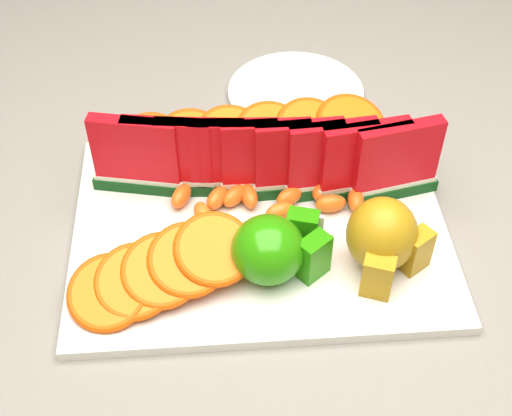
{
  "coord_description": "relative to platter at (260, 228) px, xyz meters",
  "views": [
    {
      "loc": [
        0.02,
        -0.54,
        1.33
      ],
      "look_at": [
        0.06,
        -0.03,
        0.81
      ],
      "focal_mm": 50.0,
      "sensor_mm": 36.0,
      "label": 1
    }
  ],
  "objects": [
    {
      "name": "side_plate",
      "position": [
        0.07,
        0.24,
        -0.0
      ],
      "size": [
        0.2,
        0.2,
        0.01
      ],
      "color": "silver",
      "rests_on": "tablecloth"
    },
    {
      "name": "platter",
      "position": [
        0.0,
        0.0,
        0.0
      ],
      "size": [
        0.4,
        0.3,
        0.01
      ],
      "color": "silver",
      "rests_on": "tablecloth"
    },
    {
      "name": "tablecloth",
      "position": [
        -0.07,
        0.02,
        -0.05
      ],
      "size": [
        1.53,
        1.03,
        0.2
      ],
      "color": "slate",
      "rests_on": "table"
    },
    {
      "name": "pear_cluster",
      "position": [
        0.12,
        -0.06,
        0.04
      ],
      "size": [
        0.09,
        0.09,
        0.08
      ],
      "color": "#B9711B",
      "rests_on": "platter"
    },
    {
      "name": "orange_fan_back",
      "position": [
        -0.0,
        0.13,
        0.03
      ],
      "size": [
        0.34,
        0.11,
        0.05
      ],
      "color": "red",
      "rests_on": "platter"
    },
    {
      "name": "tangerine_segments",
      "position": [
        0.01,
        0.02,
        0.02
      ],
      "size": [
        0.22,
        0.07,
        0.02
      ],
      "color": "orange",
      "rests_on": "platter"
    },
    {
      "name": "watermelon_row",
      "position": [
        0.01,
        0.05,
        0.05
      ],
      "size": [
        0.39,
        0.07,
        0.1
      ],
      "color": "#113910",
      "rests_on": "platter"
    },
    {
      "name": "table",
      "position": [
        -0.07,
        0.02,
        -0.11
      ],
      "size": [
        1.4,
        0.9,
        0.75
      ],
      "color": "#443218",
      "rests_on": "ground"
    },
    {
      "name": "apple_cluster",
      "position": [
        0.01,
        -0.06,
        0.04
      ],
      "size": [
        0.11,
        0.09,
        0.07
      ],
      "color": "#358611",
      "rests_on": "platter"
    },
    {
      "name": "orange_fan_front",
      "position": [
        -0.1,
        -0.08,
        0.03
      ],
      "size": [
        0.2,
        0.13,
        0.05
      ],
      "color": "red",
      "rests_on": "platter"
    }
  ]
}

